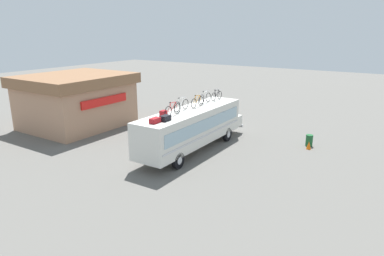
% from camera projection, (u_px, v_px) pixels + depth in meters
% --- Properties ---
extents(ground_plane, '(120.00, 120.00, 0.00)m').
position_uv_depth(ground_plane, '(191.00, 151.00, 25.44)').
color(ground_plane, '#605E59').
extents(bus, '(11.75, 2.56, 3.15)m').
position_uv_depth(bus, '(193.00, 126.00, 25.08)').
color(bus, silver).
rests_on(bus, ground).
extents(luggage_bag_1, '(0.72, 0.41, 0.32)m').
position_uv_depth(luggage_bag_1, '(155.00, 120.00, 20.96)').
color(luggage_bag_1, maroon).
rests_on(luggage_bag_1, bus).
extents(luggage_bag_2, '(0.66, 0.46, 0.35)m').
position_uv_depth(luggage_bag_2, '(165.00, 118.00, 21.46)').
color(luggage_bag_2, black).
rests_on(luggage_bag_2, bus).
extents(luggage_bag_3, '(0.45, 0.35, 0.44)m').
position_uv_depth(luggage_bag_3, '(164.00, 114.00, 22.38)').
color(luggage_bag_3, maroon).
rests_on(luggage_bag_3, bus).
extents(rooftop_bicycle_1, '(1.77, 0.44, 0.97)m').
position_uv_depth(rooftop_bicycle_1, '(173.00, 110.00, 22.74)').
color(rooftop_bicycle_1, black).
rests_on(rooftop_bicycle_1, bus).
extents(rooftop_bicycle_2, '(1.80, 0.44, 0.97)m').
position_uv_depth(rooftop_bicycle_2, '(181.00, 105.00, 24.15)').
color(rooftop_bicycle_2, black).
rests_on(rooftop_bicycle_2, bus).
extents(rooftop_bicycle_3, '(1.72, 0.44, 0.95)m').
position_uv_depth(rooftop_bicycle_3, '(197.00, 102.00, 25.30)').
color(rooftop_bicycle_3, black).
rests_on(rooftop_bicycle_3, bus).
extents(rooftop_bicycle_4, '(1.73, 0.44, 0.97)m').
position_uv_depth(rooftop_bicycle_4, '(205.00, 98.00, 26.71)').
color(rooftop_bicycle_4, black).
rests_on(rooftop_bicycle_4, bus).
extents(rooftop_bicycle_5, '(1.70, 0.44, 0.89)m').
position_uv_depth(rooftop_bicycle_5, '(217.00, 95.00, 27.85)').
color(rooftop_bicycle_5, black).
rests_on(rooftop_bicycle_5, bus).
extents(roadside_building, '(9.10, 7.84, 4.79)m').
position_uv_depth(roadside_building, '(77.00, 100.00, 31.45)').
color(roadside_building, tan).
rests_on(roadside_building, ground).
extents(trash_bin, '(0.52, 0.52, 0.90)m').
position_uv_depth(trash_bin, '(309.00, 140.00, 26.39)').
color(trash_bin, '#1E592D').
rests_on(trash_bin, ground).
extents(traffic_cone, '(0.36, 0.36, 0.60)m').
position_uv_depth(traffic_cone, '(309.00, 145.00, 25.73)').
color(traffic_cone, orange).
rests_on(traffic_cone, ground).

